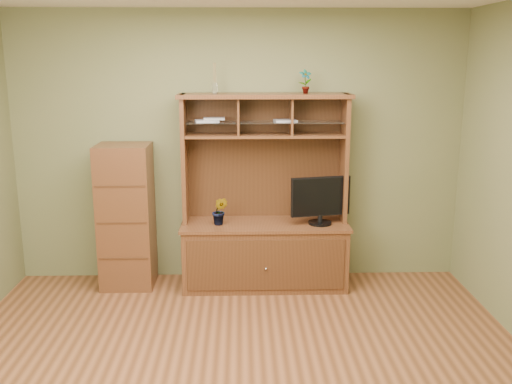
{
  "coord_description": "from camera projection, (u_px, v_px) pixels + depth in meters",
  "views": [
    {
      "loc": [
        0.02,
        -3.68,
        2.23
      ],
      "look_at": [
        0.15,
        1.2,
        1.08
      ],
      "focal_mm": 40.0,
      "sensor_mm": 36.0,
      "label": 1
    }
  ],
  "objects": [
    {
      "name": "reed_diffuser",
      "position": [
        215.0,
        82.0,
        5.38
      ],
      "size": [
        0.06,
        0.06,
        0.29
      ],
      "color": "silver",
      "rests_on": "media_hutch"
    },
    {
      "name": "top_plant",
      "position": [
        305.0,
        81.0,
        5.41
      ],
      "size": [
        0.13,
        0.1,
        0.23
      ],
      "primitive_type": "imported",
      "rotation": [
        0.0,
        0.0,
        0.21
      ],
      "color": "#306322",
      "rests_on": "media_hutch"
    },
    {
      "name": "monitor",
      "position": [
        321.0,
        199.0,
        5.51
      ],
      "size": [
        0.59,
        0.23,
        0.47
      ],
      "rotation": [
        0.0,
        0.0,
        0.21
      ],
      "color": "black",
      "rests_on": "media_hutch"
    },
    {
      "name": "magazines",
      "position": [
        235.0,
        120.0,
        5.47
      ],
      "size": [
        0.99,
        0.2,
        0.04
      ],
      "color": "#AEAEB3",
      "rests_on": "media_hutch"
    },
    {
      "name": "media_hutch",
      "position": [
        265.0,
        234.0,
        5.66
      ],
      "size": [
        1.66,
        0.61,
        1.9
      ],
      "color": "#452613",
      "rests_on": "room"
    },
    {
      "name": "side_cabinet",
      "position": [
        126.0,
        216.0,
        5.61
      ],
      "size": [
        0.51,
        0.46,
        1.42
      ],
      "color": "#452613",
      "rests_on": "room"
    },
    {
      "name": "room",
      "position": [
        238.0,
        194.0,
        3.78
      ],
      "size": [
        4.54,
        4.04,
        2.74
      ],
      "color": "#563018",
      "rests_on": "ground"
    },
    {
      "name": "orchid_plant",
      "position": [
        220.0,
        211.0,
        5.51
      ],
      "size": [
        0.18,
        0.16,
        0.28
      ],
      "primitive_type": "imported",
      "rotation": [
        0.0,
        0.0,
        -0.27
      ],
      "color": "#346221",
      "rests_on": "media_hutch"
    }
  ]
}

